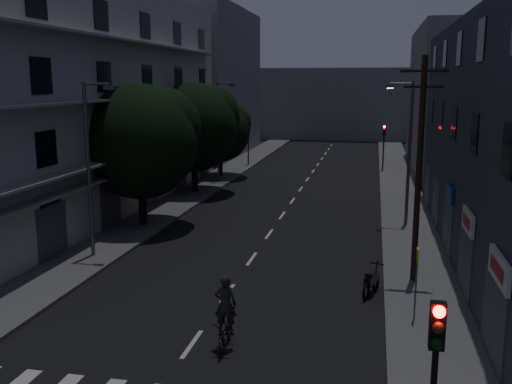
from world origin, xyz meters
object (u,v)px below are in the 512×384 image
(bus_stop_sign, at_px, (417,271))
(motorcycle, at_px, (371,282))
(cyclist, at_px, (226,324))
(utility_pole, at_px, (419,166))
(traffic_signal_near, at_px, (435,362))

(bus_stop_sign, bearing_deg, motorcycle, 120.86)
(cyclist, bearing_deg, motorcycle, 48.06)
(utility_pole, relative_size, bus_stop_sign, 3.56)
(traffic_signal_near, height_order, cyclist, traffic_signal_near)
(motorcycle, xyz_separation_m, cyclist, (-4.38, -5.54, 0.31))
(utility_pole, xyz_separation_m, bus_stop_sign, (-0.21, -4.10, -2.98))
(utility_pole, xyz_separation_m, motorcycle, (-1.68, -1.65, -4.37))
(traffic_signal_near, relative_size, bus_stop_sign, 1.62)
(traffic_signal_near, xyz_separation_m, bus_stop_sign, (0.33, 8.92, -1.21))
(traffic_signal_near, height_order, motorcycle, traffic_signal_near)
(traffic_signal_near, distance_m, utility_pole, 13.16)
(traffic_signal_near, xyz_separation_m, cyclist, (-5.52, 5.84, -2.30))
(traffic_signal_near, relative_size, motorcycle, 2.17)
(traffic_signal_near, relative_size, cyclist, 1.72)
(bus_stop_sign, xyz_separation_m, motorcycle, (-1.47, 2.46, -1.40))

